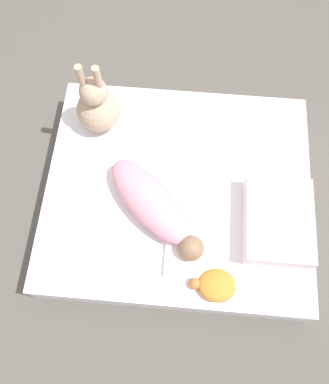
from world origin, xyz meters
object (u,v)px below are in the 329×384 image
object	(u,v)px
pillow	(278,222)
bunny_plush	(98,106)
turtle_plush	(216,285)
swaddled_baby	(154,205)

from	to	relation	value
pillow	bunny_plush	bearing A→B (deg)	-28.69
turtle_plush	pillow	bearing A→B (deg)	-131.43
swaddled_baby	bunny_plush	world-z (taller)	bunny_plush
bunny_plush	turtle_plush	bearing A→B (deg)	128.02
swaddled_baby	pillow	size ratio (longest dim) A/B	1.30
bunny_plush	pillow	bearing A→B (deg)	151.31
turtle_plush	bunny_plush	bearing A→B (deg)	-51.98
pillow	turtle_plush	distance (m)	0.38
pillow	turtle_plush	size ratio (longest dim) A/B	1.95
swaddled_baby	turtle_plush	world-z (taller)	swaddled_baby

